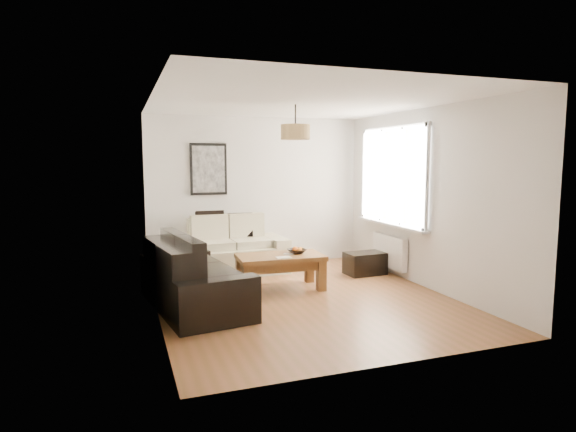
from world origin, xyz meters
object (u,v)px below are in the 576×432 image
object	(u,v)px
loveseat_cream	(231,246)
ottoman	(365,263)
coffee_table	(280,272)
sofa_leather	(194,274)

from	to	relation	value
loveseat_cream	ottoman	bearing A→B (deg)	-25.29
loveseat_cream	coffee_table	xyz separation A→B (m)	(0.45, -1.24, -0.19)
loveseat_cream	sofa_leather	xyz separation A→B (m)	(-0.84, -1.68, -0.02)
loveseat_cream	ottoman	world-z (taller)	loveseat_cream
sofa_leather	loveseat_cream	bearing A→B (deg)	-35.52
loveseat_cream	ottoman	distance (m)	2.22
coffee_table	ottoman	size ratio (longest dim) A/B	1.95
ottoman	coffee_table	bearing A→B (deg)	-166.00
loveseat_cream	sofa_leather	size ratio (longest dim) A/B	0.91
loveseat_cream	coffee_table	distance (m)	1.33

